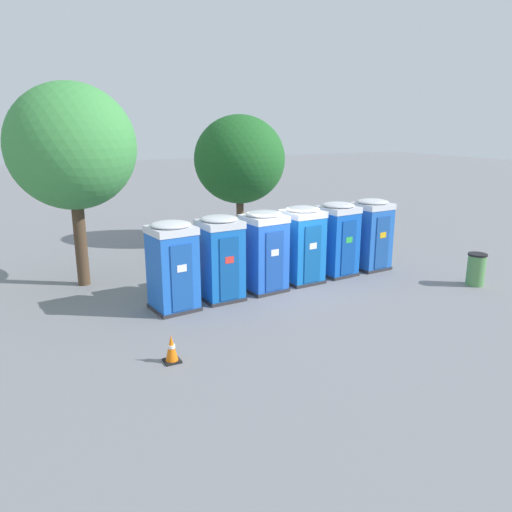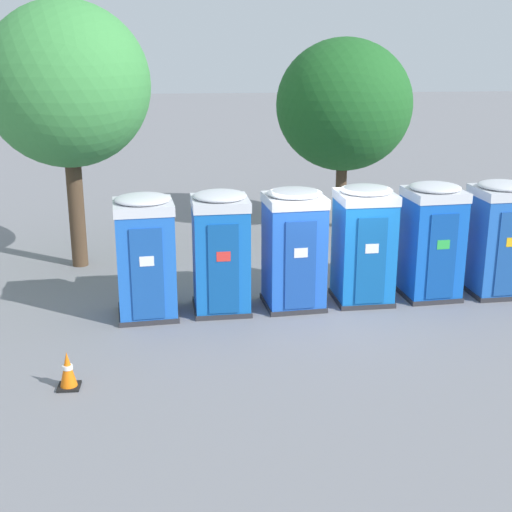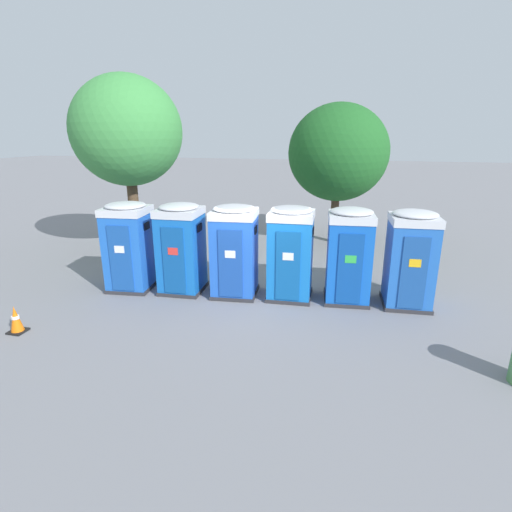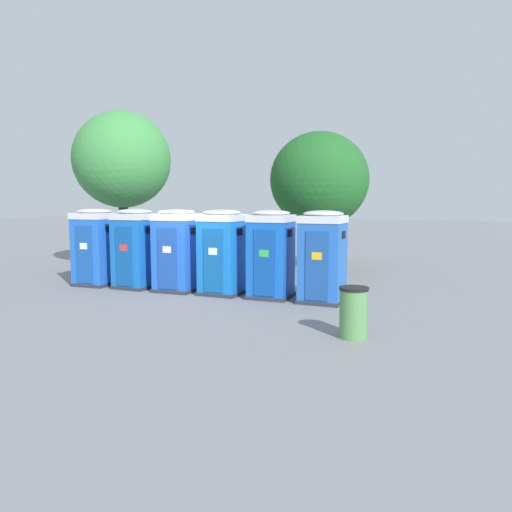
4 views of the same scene
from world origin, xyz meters
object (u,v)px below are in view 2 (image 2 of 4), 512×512
street_tree_0 (67,86)px  traffic_cone (68,370)px  portapotty_2 (294,248)px  portapotty_3 (364,244)px  portapotty_0 (145,256)px  portapotty_4 (431,240)px  portapotty_1 (221,251)px  street_tree_1 (344,105)px  portapotty_5 (499,238)px

street_tree_0 → traffic_cone: street_tree_0 is taller
portapotty_2 → portapotty_3: 1.54m
portapotty_0 → street_tree_0: 5.10m
portapotty_3 → street_tree_0: size_ratio=0.40×
portapotty_4 → portapotty_1: bearing=-174.6°
portapotty_3 → portapotty_4: size_ratio=1.00×
portapotty_4 → traffic_cone: portapotty_4 is taller
portapotty_0 → street_tree_0: size_ratio=0.40×
portapotty_4 → portapotty_2: bearing=-173.9°
street_tree_0 → street_tree_1: 8.00m
portapotty_4 → street_tree_1: bearing=96.8°
portapotty_2 → street_tree_0: street_tree_0 is taller
portapotty_0 → street_tree_0: street_tree_0 is taller
portapotty_2 → portapotty_3: size_ratio=1.00×
portapotty_3 → street_tree_1: street_tree_1 is taller
portapotty_0 → portapotty_1: same height
street_tree_0 → street_tree_1: size_ratio=1.15×
portapotty_2 → street_tree_0: bearing=146.7°
portapotty_5 → traffic_cone: bearing=-156.7°
portapotty_1 → traffic_cone: bearing=-128.8°
portapotty_0 → portapotty_4: 6.15m
portapotty_5 → street_tree_0: (-9.55, 2.87, 3.13)m
portapotty_0 → street_tree_0: bearing=118.0°
portapotty_4 → traffic_cone: size_ratio=3.97×
portapotty_0 → portapotty_4: same height
portapotty_1 → street_tree_0: bearing=135.4°
portapotty_1 → street_tree_0: street_tree_0 is taller
street_tree_1 → portapotty_4: bearing=-83.2°
portapotty_1 → portapotty_2: size_ratio=1.00×
portapotty_4 → street_tree_1: size_ratio=0.46×
portapotty_1 → portapotty_3: size_ratio=1.00×
portapotty_0 → traffic_cone: (-1.11, -3.10, -0.97)m
portapotty_1 → traffic_cone: 4.33m
portapotty_5 → street_tree_1: street_tree_1 is taller
portapotty_0 → portapotty_2: size_ratio=1.00×
portapotty_3 → portapotty_4: (1.53, 0.15, 0.00)m
portapotty_3 → street_tree_0: bearing=154.6°
portapotty_0 → traffic_cone: portapotty_0 is taller
portapotty_2 → portapotty_5: (4.60, 0.38, 0.00)m
portapotty_1 → portapotty_5: same height
portapotty_2 → portapotty_4: size_ratio=1.00×
portapotty_3 → portapotty_5: bearing=3.9°
portapotty_5 → portapotty_4: bearing=-177.9°
portapotty_1 → portapotty_3: 3.08m
portapotty_1 → portapotty_5: 6.15m
portapotty_2 → portapotty_4: bearing=6.1°
portapotty_2 → portapotty_4: 3.08m
portapotty_0 → street_tree_1: street_tree_1 is taller
portapotty_1 → portapotty_3: same height
portapotty_2 → street_tree_1: 7.26m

